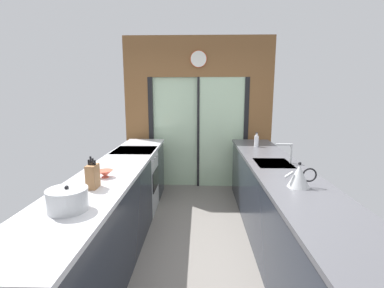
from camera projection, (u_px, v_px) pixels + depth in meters
The scene contains 11 objects.
ground_plane at pixel (197, 233), 3.49m from camera, with size 5.04×7.60×0.02m, color slate.
back_wall_unit at pixel (198, 104), 4.97m from camera, with size 2.64×0.12×2.70m.
left_counter_run at pixel (112, 213), 2.97m from camera, with size 0.62×3.80×0.92m.
right_counter_run at pixel (279, 208), 3.08m from camera, with size 0.62×3.80×0.92m.
sink_faucet at pixel (288, 150), 3.21m from camera, with size 0.19×0.02×0.23m.
oven_range at pixel (136, 181), 4.07m from camera, with size 0.60×0.60×0.92m.
mixing_bowl at pixel (105, 174), 2.69m from camera, with size 0.16×0.16×0.07m.
knife_block at pixel (93, 176), 2.38m from camera, with size 0.08×0.14×0.28m.
stock_pot at pixel (68, 200), 1.93m from camera, with size 0.28×0.28×0.18m.
kettle at pixel (299, 176), 2.40m from camera, with size 0.28×0.19×0.23m.
soap_bottle at pixel (256, 141), 4.21m from camera, with size 0.07×0.07×0.22m.
Camera 1 is at (0.03, -2.62, 1.73)m, focal length 25.93 mm.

